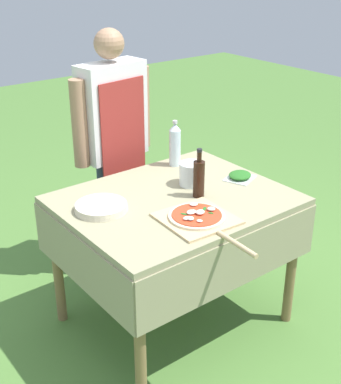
# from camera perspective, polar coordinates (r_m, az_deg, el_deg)

# --- Properties ---
(ground_plane) EXTENTS (12.00, 12.00, 0.00)m
(ground_plane) POSITION_cam_1_polar(r_m,az_deg,el_deg) (3.21, 0.39, -13.35)
(ground_plane) COLOR #517F38
(prep_table) EXTENTS (1.16, 0.94, 0.79)m
(prep_table) POSITION_cam_1_polar(r_m,az_deg,el_deg) (2.84, 0.43, -2.56)
(prep_table) COLOR gray
(prep_table) RESTS_ON ground
(person_cook) EXTENTS (0.58, 0.24, 1.56)m
(person_cook) POSITION_cam_1_polar(r_m,az_deg,el_deg) (3.33, -6.08, 6.09)
(person_cook) COLOR #333D56
(person_cook) RESTS_ON ground
(pizza_on_peel) EXTENTS (0.35, 0.60, 0.05)m
(pizza_on_peel) POSITION_cam_1_polar(r_m,az_deg,el_deg) (2.56, 3.01, -2.80)
(pizza_on_peel) COLOR #D1B27F
(pizza_on_peel) RESTS_ON prep_table
(oil_bottle) EXTENTS (0.06, 0.06, 0.26)m
(oil_bottle) POSITION_cam_1_polar(r_m,az_deg,el_deg) (2.77, 3.04, 1.52)
(oil_bottle) COLOR black
(oil_bottle) RESTS_ON prep_table
(water_bottle) EXTENTS (0.07, 0.07, 0.28)m
(water_bottle) POSITION_cam_1_polar(r_m,az_deg,el_deg) (3.16, 0.48, 5.11)
(water_bottle) COLOR silver
(water_bottle) RESTS_ON prep_table
(herb_container) EXTENTS (0.21, 0.19, 0.04)m
(herb_container) POSITION_cam_1_polar(r_m,az_deg,el_deg) (3.03, 7.42, 1.74)
(herb_container) COLOR silver
(herb_container) RESTS_ON prep_table
(mixing_tub) EXTENTS (0.14, 0.14, 0.13)m
(mixing_tub) POSITION_cam_1_polar(r_m,az_deg,el_deg) (2.92, 2.25, 1.94)
(mixing_tub) COLOR silver
(mixing_tub) RESTS_ON prep_table
(plate_stack) EXTENTS (0.27, 0.27, 0.03)m
(plate_stack) POSITION_cam_1_polar(r_m,az_deg,el_deg) (2.68, -7.41, -1.61)
(plate_stack) COLOR beige
(plate_stack) RESTS_ON prep_table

